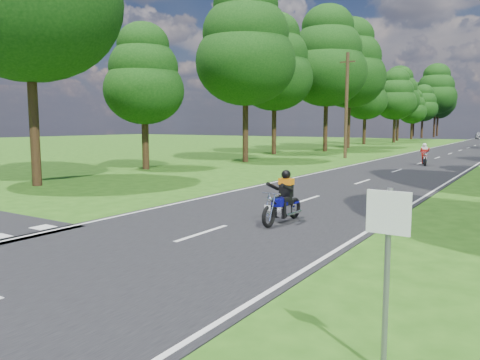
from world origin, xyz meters
The scene contains 8 objects.
ground centered at (0.00, 0.00, 0.00)m, with size 160.00×160.00×0.00m, color #255212.
main_road centered at (0.00, 50.00, 0.01)m, with size 7.00×140.00×0.02m, color black.
road_markings centered at (-0.14, 48.13, 0.02)m, with size 7.40×140.00×0.01m.
telegraph_pole centered at (-6.00, 28.00, 4.07)m, with size 1.20×0.26×8.00m.
road_sign centered at (5.50, -2.01, 1.34)m, with size 0.45×0.07×2.00m.
rider_near_blue centered at (1.06, 4.12, 0.73)m, with size 0.57×1.70×1.41m, color #0D0C88, non-canonical shape.
rider_far_red centered at (0.52, 24.52, 0.72)m, with size 0.56×1.69×1.41m, color #B3190D, non-canonical shape.
distant_car centered at (-2.32, 83.51, 0.64)m, with size 1.45×3.61×1.23m, color #AEB1B6.
Camera 1 is at (6.77, -6.80, 2.65)m, focal length 35.00 mm.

